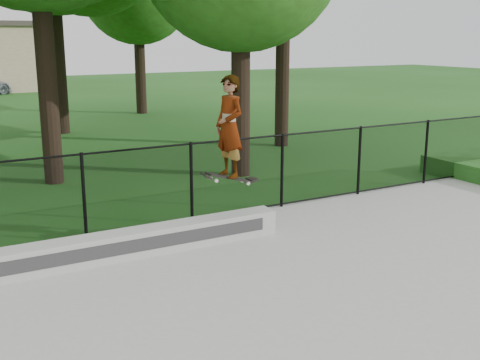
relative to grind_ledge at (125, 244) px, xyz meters
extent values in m
cube|color=#AAAAA5|center=(0.00, 0.00, 0.00)|extent=(5.34, 0.40, 0.42)
cube|color=black|center=(1.83, -0.06, 0.87)|extent=(0.82, 0.23, 0.25)
imported|color=#B4E8ED|center=(1.83, -0.06, 1.73)|extent=(0.48, 0.66, 1.67)
cylinder|color=black|center=(-0.29, 1.20, 0.54)|extent=(0.06, 0.06, 1.50)
cylinder|color=black|center=(1.71, 1.20, 0.54)|extent=(0.06, 0.06, 1.50)
cylinder|color=black|center=(3.71, 1.20, 0.54)|extent=(0.06, 0.06, 1.50)
cylinder|color=black|center=(5.71, 1.20, 0.54)|extent=(0.06, 0.06, 1.50)
cylinder|color=black|center=(7.71, 1.20, 0.54)|extent=(0.06, 0.06, 1.50)
cylinder|color=black|center=(1.71, 1.20, 1.26)|extent=(16.00, 0.04, 0.04)
cylinder|color=black|center=(1.71, 1.20, -0.16)|extent=(16.00, 0.04, 0.04)
cube|color=black|center=(1.71, 1.20, 0.54)|extent=(16.00, 0.01, 1.50)
cylinder|color=black|center=(0.21, 5.80, 2.43)|extent=(0.44, 0.44, 5.39)
cylinder|color=black|center=(4.51, 4.30, 1.81)|extent=(0.44, 0.44, 4.15)
cylinder|color=black|center=(7.71, 7.30, 2.59)|extent=(0.44, 0.44, 5.71)
cylinder|color=black|center=(2.21, 13.30, 2.53)|extent=(0.44, 0.44, 5.60)
cylinder|color=black|center=(6.71, 17.30, 1.80)|extent=(0.44, 0.44, 4.14)
camera|label=1|loc=(-2.81, -8.63, 3.19)|focal=45.00mm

